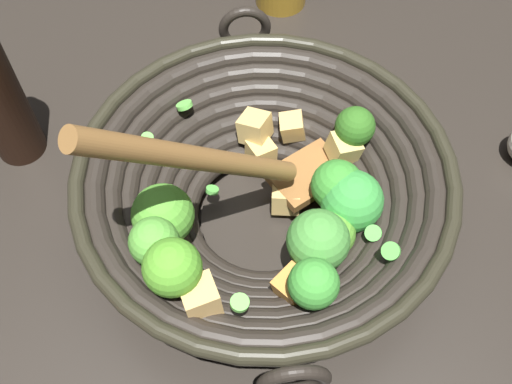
{
  "coord_description": "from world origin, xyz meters",
  "views": [
    {
      "loc": [
        -0.26,
        0.14,
        0.52
      ],
      "look_at": [
        0.02,
        -0.0,
        0.03
      ],
      "focal_mm": 42.43,
      "sensor_mm": 36.0,
      "label": 1
    }
  ],
  "objects": [
    {
      "name": "ground_plane",
      "position": [
        0.0,
        0.0,
        0.0
      ],
      "size": [
        4.0,
        4.0,
        0.0
      ],
      "primitive_type": "plane",
      "color": "#28231E"
    },
    {
      "name": "wok",
      "position": [
        -0.0,
        0.0,
        0.06
      ],
      "size": [
        0.37,
        0.34,
        0.25
      ],
      "color": "black",
      "rests_on": "ground"
    }
  ]
}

